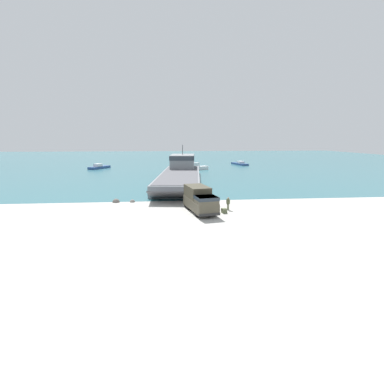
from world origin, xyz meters
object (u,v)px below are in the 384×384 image
at_px(landing_craft, 181,172).
at_px(soldier_on_ramp, 228,203).
at_px(military_truck, 200,199).
at_px(moored_boat_c, 240,164).
at_px(moored_boat_a, 197,167).
at_px(cargo_crate, 224,211).
at_px(moored_boat_b, 99,167).

distance_m(landing_craft, soldier_on_ramp, 29.01).
height_order(military_truck, moored_boat_c, military_truck).
relative_size(moored_boat_a, cargo_crate, 10.14).
bearing_deg(military_truck, moored_boat_b, -168.24).
bearing_deg(moored_boat_b, soldier_on_ramp, -35.25).
bearing_deg(landing_craft, cargo_crate, -76.81).
bearing_deg(moored_boat_a, landing_craft, -43.88).
xyz_separation_m(moored_boat_a, moored_boat_b, (-29.58, 6.35, -0.20)).
height_order(moored_boat_a, moored_boat_c, moored_boat_a).
relative_size(moored_boat_b, moored_boat_c, 0.87).
bearing_deg(cargo_crate, military_truck, 164.21).
xyz_separation_m(landing_craft, moored_boat_b, (-23.65, 28.23, -1.31)).
distance_m(soldier_on_ramp, moored_boat_c, 69.02).
distance_m(military_truck, moored_boat_a, 51.52).
height_order(military_truck, soldier_on_ramp, military_truck).
height_order(moored_boat_a, moored_boat_b, moored_boat_a).
bearing_deg(landing_craft, moored_boat_b, 136.11).
distance_m(soldier_on_ramp, moored_boat_a, 50.54).
bearing_deg(moored_boat_a, moored_boat_c, 104.56).
bearing_deg(soldier_on_ramp, landing_craft, -134.31).
height_order(military_truck, cargo_crate, military_truck).
relative_size(landing_craft, moored_boat_c, 4.36).
height_order(military_truck, moored_boat_a, military_truck).
relative_size(military_truck, moored_boat_b, 0.94).
relative_size(landing_craft, moored_boat_b, 4.98).
xyz_separation_m(military_truck, moored_boat_b, (-24.43, 57.60, -1.08)).
distance_m(moored_boat_a, moored_boat_b, 30.26).
height_order(soldier_on_ramp, cargo_crate, soldier_on_ramp).
distance_m(military_truck, cargo_crate, 3.33).
bearing_deg(landing_craft, moored_boat_c, 64.97).
relative_size(moored_boat_a, moored_boat_b, 0.87).
bearing_deg(moored_boat_b, cargo_crate, -36.52).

